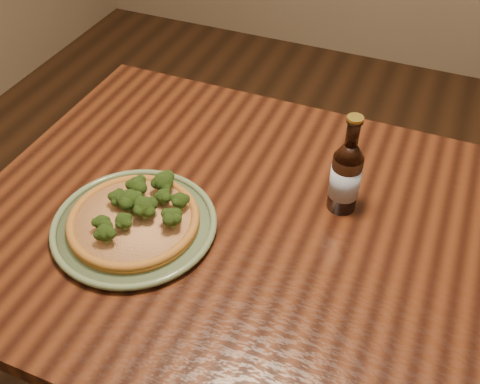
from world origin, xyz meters
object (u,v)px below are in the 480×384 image
at_px(plate, 134,225).
at_px(pizza, 135,217).
at_px(table, 350,284).
at_px(beer_bottle, 346,176).

relative_size(plate, pizza, 1.26).
relative_size(table, pizza, 6.04).
bearing_deg(table, beer_bottle, 117.79).
xyz_separation_m(table, plate, (-0.43, -0.11, 0.10)).
distance_m(plate, beer_bottle, 0.44).
bearing_deg(pizza, plate, -116.70).
height_order(pizza, beer_bottle, beer_bottle).
distance_m(table, beer_bottle, 0.22).
height_order(table, plate, plate).
bearing_deg(beer_bottle, table, -72.83).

